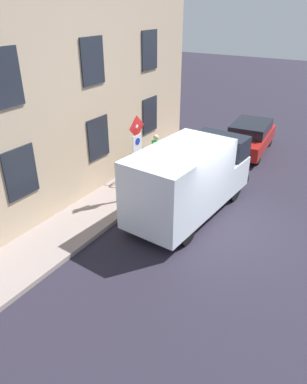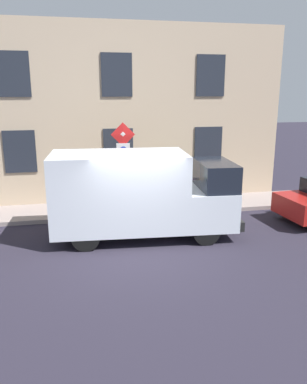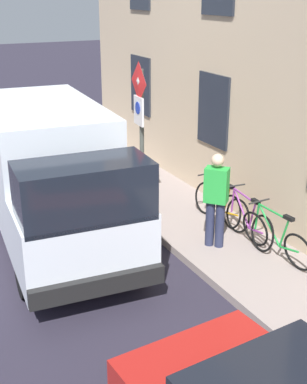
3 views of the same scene
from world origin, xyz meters
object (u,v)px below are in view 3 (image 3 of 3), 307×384
sign_post_stacked (140,117)px  pedestrian (216,197)px  bicycle_orange (221,204)px  bicycle_green (276,238)px  bicycle_purple (246,220)px  delivery_van (52,173)px

sign_post_stacked → pedestrian: sign_post_stacked is taller
bicycle_orange → pedestrian: bearing=136.8°
sign_post_stacked → pedestrian: (0.48, -2.05, -1.05)m
bicycle_green → bicycle_purple: 0.84m
bicycle_green → pedestrian: bearing=34.7°
sign_post_stacked → bicycle_orange: 2.33m
bicycle_orange → pedestrian: (-0.68, -0.83, 0.56)m
delivery_van → bicycle_orange: delivery_van is taller
bicycle_green → pedestrian: 1.22m
sign_post_stacked → delivery_van: size_ratio=0.54×
delivery_van → sign_post_stacked: bearing=101.3°
delivery_van → pedestrian: size_ratio=3.18×
bicycle_purple → pedestrian: size_ratio=1.00×
pedestrian → delivery_van: bearing=-79.8°
bicycle_purple → pedestrian: pedestrian is taller
bicycle_purple → bicycle_orange: same height
bicycle_purple → sign_post_stacked: bearing=33.6°
sign_post_stacked → delivery_van: bearing=-172.9°
bicycle_green → bicycle_orange: 1.68m
bicycle_green → bicycle_orange: bearing=-3.9°
delivery_van → bicycle_green: 4.14m
bicycle_purple → delivery_van: bearing=63.4°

